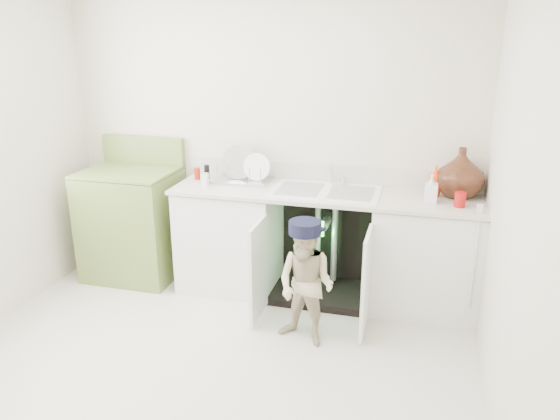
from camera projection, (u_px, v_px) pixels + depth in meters
name	position (u px, v px, depth m)	size (l,w,h in m)	color
ground	(206.00, 367.00, 3.60)	(3.50, 3.50, 0.00)	beige
room_shell	(197.00, 184.00, 3.20)	(6.00, 5.50, 1.26)	beige
counter_run	(330.00, 241.00, 4.41)	(2.44, 1.02, 1.28)	white
avocado_stove	(133.00, 222.00, 4.80)	(0.78, 0.65, 1.20)	olive
repair_worker	(306.00, 283.00, 3.75)	(0.51, 0.62, 0.90)	beige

